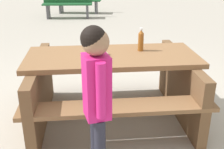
{
  "coord_description": "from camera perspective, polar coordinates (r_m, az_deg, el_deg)",
  "views": [
    {
      "loc": [
        -0.68,
        2.69,
        1.67
      ],
      "look_at": [
        0.0,
        0.0,
        0.52
      ],
      "focal_mm": 44.56,
      "sensor_mm": 36.0,
      "label": 1
    }
  ],
  "objects": [
    {
      "name": "ground_plane",
      "position": [
        3.24,
        0.0,
        -8.62
      ],
      "size": [
        30.0,
        30.0,
        0.0
      ],
      "primitive_type": "plane",
      "color": "#ADA599",
      "rests_on": "ground"
    },
    {
      "name": "picnic_table",
      "position": [
        3.03,
        0.0,
        -1.4
      ],
      "size": [
        2.17,
        1.93,
        0.75
      ],
      "color": "brown",
      "rests_on": "ground"
    },
    {
      "name": "soda_bottle",
      "position": [
        3.04,
        5.94,
        6.99
      ],
      "size": [
        0.06,
        0.06,
        0.25
      ],
      "color": "brown",
      "rests_on": "picnic_table"
    },
    {
      "name": "hotdog_tray",
      "position": [
        2.9,
        -2.89,
        4.56
      ],
      "size": [
        0.21,
        0.19,
        0.08
      ],
      "color": "white",
      "rests_on": "picnic_table"
    },
    {
      "name": "child_in_coat",
      "position": [
        2.02,
        -3.23,
        -2.7
      ],
      "size": [
        0.25,
        0.28,
        1.27
      ],
      "color": "#262633",
      "rests_on": "ground"
    },
    {
      "name": "park_bench_near",
      "position": [
        8.9,
        -9.09,
        14.28
      ],
      "size": [
        1.55,
        0.81,
        0.85
      ],
      "color": "#1E592D",
      "rests_on": "ground"
    }
  ]
}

